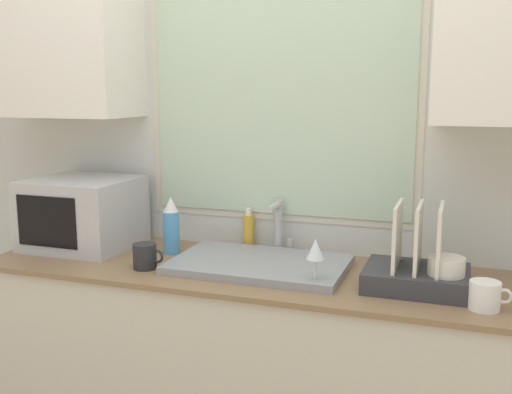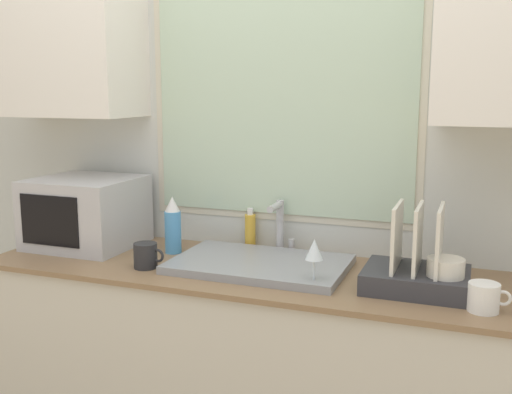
{
  "view_description": "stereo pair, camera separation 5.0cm",
  "coord_description": "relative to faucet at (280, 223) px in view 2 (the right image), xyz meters",
  "views": [
    {
      "loc": [
        0.72,
        -1.75,
        1.56
      ],
      "look_at": [
        0.01,
        0.27,
        1.17
      ],
      "focal_mm": 42.0,
      "sensor_mm": 36.0,
      "label": 1
    },
    {
      "loc": [
        0.77,
        -1.74,
        1.56
      ],
      "look_at": [
        0.01,
        0.27,
        1.17
      ],
      "focal_mm": 42.0,
      "sensor_mm": 36.0,
      "label": 2
    }
  ],
  "objects": [
    {
      "name": "countertop",
      "position": [
        -0.02,
        -0.23,
        -0.57
      ],
      "size": [
        2.1,
        0.62,
        0.89
      ],
      "color": "beige",
      "rests_on": "ground_plane"
    },
    {
      "name": "wall_back",
      "position": [
        -0.02,
        0.05,
        0.4
      ],
      "size": [
        6.0,
        0.38,
        2.6
      ],
      "color": "silver",
      "rests_on": "ground_plane"
    },
    {
      "name": "sink_basin",
      "position": [
        -0.0,
        -0.22,
        -0.11
      ],
      "size": [
        0.65,
        0.42,
        0.03
      ],
      "color": "gray",
      "rests_on": "countertop"
    },
    {
      "name": "faucet",
      "position": [
        0.0,
        0.0,
        0.0
      ],
      "size": [
        0.08,
        0.14,
        0.22
      ],
      "color": "#B7B7BC",
      "rests_on": "countertop"
    },
    {
      "name": "microwave",
      "position": [
        -0.82,
        -0.17,
        0.02
      ],
      "size": [
        0.42,
        0.4,
        0.29
      ],
      "color": "#B2B2B7",
      "rests_on": "countertop"
    },
    {
      "name": "dish_rack",
      "position": [
        0.58,
        -0.27,
        -0.06
      ],
      "size": [
        0.34,
        0.27,
        0.29
      ],
      "color": "#333338",
      "rests_on": "countertop"
    },
    {
      "name": "spray_bottle",
      "position": [
        -0.41,
        -0.14,
        -0.01
      ],
      "size": [
        0.07,
        0.07,
        0.24
      ],
      "color": "#4C99D8",
      "rests_on": "countertop"
    },
    {
      "name": "soap_bottle",
      "position": [
        -0.14,
        0.02,
        -0.05
      ],
      "size": [
        0.05,
        0.05,
        0.17
      ],
      "color": "gold",
      "rests_on": "countertop"
    },
    {
      "name": "mug_near_sink",
      "position": [
        -0.41,
        -0.37,
        -0.08
      ],
      "size": [
        0.12,
        0.09,
        0.1
      ],
      "color": "#262628",
      "rests_on": "countertop"
    },
    {
      "name": "wine_glass",
      "position": [
        0.25,
        -0.37,
        0.0
      ],
      "size": [
        0.06,
        0.06,
        0.17
      ],
      "color": "silver",
      "rests_on": "countertop"
    },
    {
      "name": "mug_by_rack",
      "position": [
        0.79,
        -0.4,
        -0.08
      ],
      "size": [
        0.13,
        0.09,
        0.09
      ],
      "color": "white",
      "rests_on": "countertop"
    }
  ]
}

